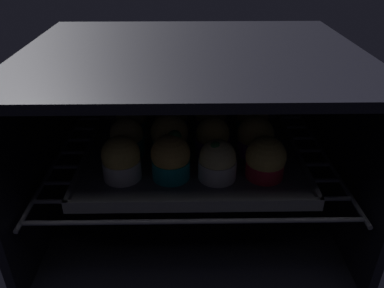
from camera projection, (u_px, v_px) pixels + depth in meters
oven_cavity at (192, 133)px, 78.24cm from camera, size 59.00×47.00×37.00cm
oven_rack at (192, 158)px, 76.19cm from camera, size 54.80×42.00×0.80cm
baking_tray at (192, 156)px, 75.01cm from camera, size 41.47×33.11×2.20cm
muffin_row0_col0 at (121, 159)px, 65.82cm from camera, size 6.73×6.73×7.96cm
muffin_row0_col1 at (171, 158)px, 65.84cm from camera, size 6.86×6.86×8.55cm
muffin_row0_col2 at (217, 161)px, 65.89cm from camera, size 6.70×6.70×7.38cm
muffin_row0_col3 at (266, 160)px, 66.25cm from camera, size 7.14×7.14×7.60cm
muffin_row1_col0 at (127, 138)px, 73.23cm from camera, size 6.70×6.70×7.41cm
muffin_row1_col1 at (170, 136)px, 73.12cm from camera, size 7.23×7.23×8.12cm
muffin_row1_col2 at (213, 138)px, 72.79cm from camera, size 6.70×6.70×7.81cm
muffin_row1_col3 at (255, 137)px, 73.32cm from camera, size 7.07×7.07×7.71cm
muffin_row2_col0 at (132, 121)px, 80.35cm from camera, size 6.70×6.70×7.16cm
muffin_row2_col1 at (171, 120)px, 80.40cm from camera, size 6.77×6.77×7.49cm
muffin_row2_col2 at (211, 117)px, 80.52cm from camera, size 6.70×6.70×8.06cm
muffin_row2_col3 at (252, 119)px, 80.24cm from camera, size 6.70×6.70×7.67cm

